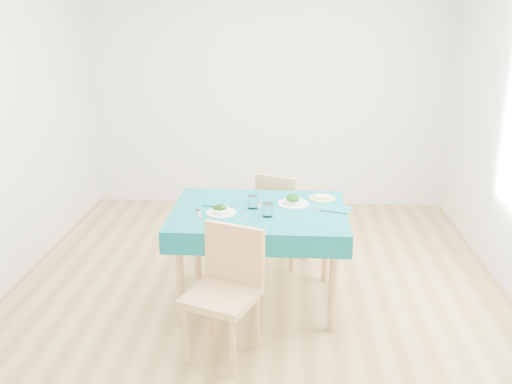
# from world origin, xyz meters

# --- Properties ---
(room_shell) EXTENTS (4.02, 4.52, 2.73)m
(room_shell) POSITION_xyz_m (0.00, 0.00, 1.35)
(room_shell) COLOR olive
(room_shell) RESTS_ON ground
(table) EXTENTS (1.28, 0.97, 0.76)m
(table) POSITION_xyz_m (0.03, -0.14, 0.38)
(table) COLOR #085860
(table) RESTS_ON ground
(chair_near) EXTENTS (0.56, 0.59, 1.05)m
(chair_near) POSITION_xyz_m (-0.17, -0.88, 0.53)
(chair_near) COLOR tan
(chair_near) RESTS_ON ground
(chair_far) EXTENTS (0.51, 0.52, 0.93)m
(chair_far) POSITION_xyz_m (0.21, 0.59, 0.47)
(chair_far) COLOR tan
(chair_far) RESTS_ON ground
(bowl_near) EXTENTS (0.22, 0.22, 0.07)m
(bowl_near) POSITION_xyz_m (-0.24, -0.24, 0.79)
(bowl_near) COLOR white
(bowl_near) RESTS_ON table
(bowl_far) EXTENTS (0.24, 0.24, 0.07)m
(bowl_far) POSITION_xyz_m (0.28, -0.01, 0.79)
(bowl_far) COLOR white
(bowl_far) RESTS_ON table
(fork_near) EXTENTS (0.07, 0.19, 0.00)m
(fork_near) POSITION_xyz_m (-0.40, -0.26, 0.76)
(fork_near) COLOR silver
(fork_near) RESTS_ON table
(knife_near) EXTENTS (0.07, 0.18, 0.00)m
(knife_near) POSITION_xyz_m (-0.06, -0.32, 0.76)
(knife_near) COLOR silver
(knife_near) RESTS_ON table
(fork_far) EXTENTS (0.02, 0.17, 0.00)m
(fork_far) POSITION_xyz_m (0.03, -0.04, 0.76)
(fork_far) COLOR silver
(fork_far) RESTS_ON table
(knife_far) EXTENTS (0.12, 0.20, 0.00)m
(knife_far) POSITION_xyz_m (0.49, -0.07, 0.76)
(knife_far) COLOR silver
(knife_far) RESTS_ON table
(napkin_near) EXTENTS (0.24, 0.19, 0.01)m
(napkin_near) POSITION_xyz_m (-0.28, -0.03, 0.76)
(napkin_near) COLOR #0C626A
(napkin_near) RESTS_ON table
(napkin_far) EXTENTS (0.25, 0.21, 0.01)m
(napkin_far) POSITION_xyz_m (0.60, -0.11, 0.76)
(napkin_far) COLOR #0C626A
(napkin_far) RESTS_ON table
(tumbler_center) EXTENTS (0.08, 0.08, 0.10)m
(tumbler_center) POSITION_xyz_m (-0.02, -0.11, 0.81)
(tumbler_center) COLOR white
(tumbler_center) RESTS_ON table
(tumbler_side) EXTENTS (0.08, 0.08, 0.10)m
(tumbler_side) POSITION_xyz_m (0.10, -0.28, 0.81)
(tumbler_side) COLOR white
(tumbler_side) RESTS_ON table
(side_plate) EXTENTS (0.21, 0.21, 0.01)m
(side_plate) POSITION_xyz_m (0.51, 0.14, 0.76)
(side_plate) COLOR #BCE26E
(side_plate) RESTS_ON table
(bread_slice) EXTENTS (0.11, 0.11, 0.02)m
(bread_slice) POSITION_xyz_m (0.51, 0.14, 0.78)
(bread_slice) COLOR beige
(bread_slice) RESTS_ON side_plate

